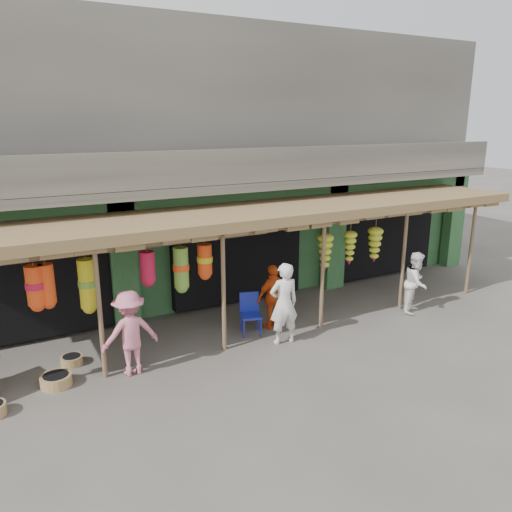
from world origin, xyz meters
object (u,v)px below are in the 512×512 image
person_right (416,282)px  person_shopper (130,333)px  blue_chair (250,311)px  person_front (284,304)px  person_vendor (273,297)px

person_right → person_shopper: bearing=148.1°
blue_chair → person_front: person_front is taller
person_front → person_vendor: 0.86m
blue_chair → person_right: size_ratio=0.60×
person_right → person_vendor: size_ratio=1.02×
person_shopper → blue_chair: bearing=-170.4°
blue_chair → person_right: 4.37m
person_vendor → person_shopper: bearing=2.4°
blue_chair → person_front: size_ratio=0.52×
blue_chair → person_shopper: bearing=-150.5°
person_front → person_vendor: person_front is taller
person_right → person_shopper: 7.17m
person_shopper → person_front: bearing=174.1°
person_right → person_vendor: person_right is taller
blue_chair → person_vendor: (0.61, 0.00, 0.24)m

